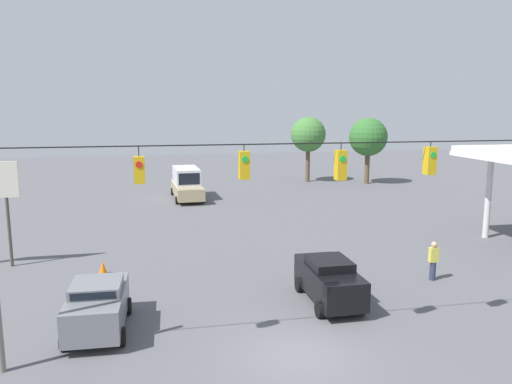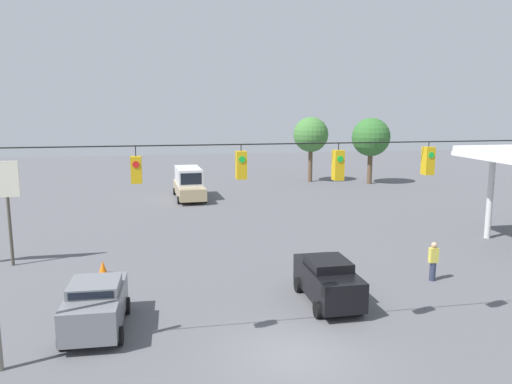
{
  "view_description": "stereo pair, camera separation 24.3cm",
  "coord_description": "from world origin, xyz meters",
  "px_view_note": "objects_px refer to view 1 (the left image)",
  "views": [
    {
      "loc": [
        4.4,
        14.43,
        7.92
      ],
      "look_at": [
        -0.74,
        -10.25,
        3.61
      ],
      "focal_mm": 35.0,
      "sensor_mm": 36.0,
      "label": 1
    },
    {
      "loc": [
        4.16,
        14.48,
        7.92
      ],
      "look_at": [
        -0.74,
        -10.25,
        3.61
      ],
      "focal_mm": 35.0,
      "sensor_mm": 36.0,
      "label": 2
    }
  ],
  "objects_px": {
    "traffic_cone_third": "(103,268)",
    "pedestrian": "(433,261)",
    "box_truck_tan_withflow_deep": "(187,183)",
    "traffic_cone_second": "(98,283)",
    "tree_horizon_left": "(368,137)",
    "sedan_grey_parked_shoulder": "(98,305)",
    "sedan_black_crossing_near": "(329,280)",
    "traffic_cone_nearest": "(94,302)",
    "overhead_signal_span": "(295,205)",
    "tree_horizon_right": "(308,135)"
  },
  "relations": [
    {
      "from": "sedan_black_crossing_near",
      "to": "sedan_grey_parked_shoulder",
      "type": "bearing_deg",
      "value": 5.33
    },
    {
      "from": "sedan_grey_parked_shoulder",
      "to": "pedestrian",
      "type": "relative_size",
      "value": 2.26
    },
    {
      "from": "sedan_black_crossing_near",
      "to": "traffic_cone_second",
      "type": "distance_m",
      "value": 10.01
    },
    {
      "from": "traffic_cone_nearest",
      "to": "sedan_black_crossing_near",
      "type": "bearing_deg",
      "value": 172.74
    },
    {
      "from": "sedan_black_crossing_near",
      "to": "traffic_cone_nearest",
      "type": "height_order",
      "value": "sedan_black_crossing_near"
    },
    {
      "from": "overhead_signal_span",
      "to": "tree_horizon_right",
      "type": "height_order",
      "value": "overhead_signal_span"
    },
    {
      "from": "box_truck_tan_withflow_deep",
      "to": "tree_horizon_right",
      "type": "distance_m",
      "value": 15.79
    },
    {
      "from": "tree_horizon_left",
      "to": "traffic_cone_nearest",
      "type": "bearing_deg",
      "value": 49.57
    },
    {
      "from": "traffic_cone_third",
      "to": "pedestrian",
      "type": "bearing_deg",
      "value": 165.15
    },
    {
      "from": "sedan_grey_parked_shoulder",
      "to": "traffic_cone_third",
      "type": "distance_m",
      "value": 6.42
    },
    {
      "from": "traffic_cone_third",
      "to": "tree_horizon_right",
      "type": "xyz_separation_m",
      "value": [
        -18.77,
        -26.84,
        4.67
      ]
    },
    {
      "from": "sedan_black_crossing_near",
      "to": "pedestrian",
      "type": "height_order",
      "value": "sedan_black_crossing_near"
    },
    {
      "from": "box_truck_tan_withflow_deep",
      "to": "overhead_signal_span",
      "type": "bearing_deg",
      "value": 93.35
    },
    {
      "from": "sedan_grey_parked_shoulder",
      "to": "overhead_signal_span",
      "type": "bearing_deg",
      "value": 160.45
    },
    {
      "from": "box_truck_tan_withflow_deep",
      "to": "traffic_cone_second",
      "type": "bearing_deg",
      "value": 76.02
    },
    {
      "from": "tree_horizon_left",
      "to": "traffic_cone_third",
      "type": "bearing_deg",
      "value": 44.81
    },
    {
      "from": "overhead_signal_span",
      "to": "pedestrian",
      "type": "height_order",
      "value": "overhead_signal_span"
    },
    {
      "from": "sedan_grey_parked_shoulder",
      "to": "tree_horizon_right",
      "type": "bearing_deg",
      "value": -118.9
    },
    {
      "from": "traffic_cone_nearest",
      "to": "pedestrian",
      "type": "xyz_separation_m",
      "value": [
        -15.0,
        -0.36,
        0.61
      ]
    },
    {
      "from": "box_truck_tan_withflow_deep",
      "to": "tree_horizon_left",
      "type": "distance_m",
      "value": 19.98
    },
    {
      "from": "overhead_signal_span",
      "to": "traffic_cone_nearest",
      "type": "xyz_separation_m",
      "value": [
        6.96,
        -4.37,
        -4.47
      ]
    },
    {
      "from": "overhead_signal_span",
      "to": "box_truck_tan_withflow_deep",
      "type": "distance_m",
      "value": 28.32
    },
    {
      "from": "box_truck_tan_withflow_deep",
      "to": "pedestrian",
      "type": "height_order",
      "value": "box_truck_tan_withflow_deep"
    },
    {
      "from": "sedan_grey_parked_shoulder",
      "to": "traffic_cone_nearest",
      "type": "bearing_deg",
      "value": -79.43
    },
    {
      "from": "box_truck_tan_withflow_deep",
      "to": "traffic_cone_nearest",
      "type": "relative_size",
      "value": 11.04
    },
    {
      "from": "box_truck_tan_withflow_deep",
      "to": "traffic_cone_second",
      "type": "height_order",
      "value": "box_truck_tan_withflow_deep"
    },
    {
      "from": "sedan_black_crossing_near",
      "to": "traffic_cone_second",
      "type": "relative_size",
      "value": 6.74
    },
    {
      "from": "sedan_grey_parked_shoulder",
      "to": "traffic_cone_nearest",
      "type": "height_order",
      "value": "sedan_grey_parked_shoulder"
    },
    {
      "from": "box_truck_tan_withflow_deep",
      "to": "traffic_cone_third",
      "type": "relative_size",
      "value": 11.04
    },
    {
      "from": "pedestrian",
      "to": "tree_horizon_left",
      "type": "relative_size",
      "value": 0.27
    },
    {
      "from": "overhead_signal_span",
      "to": "sedan_black_crossing_near",
      "type": "distance_m",
      "value": 5.52
    },
    {
      "from": "sedan_grey_parked_shoulder",
      "to": "tree_horizon_right",
      "type": "height_order",
      "value": "tree_horizon_right"
    },
    {
      "from": "traffic_cone_nearest",
      "to": "traffic_cone_second",
      "type": "distance_m",
      "value": 2.2
    },
    {
      "from": "pedestrian",
      "to": "traffic_cone_second",
      "type": "bearing_deg",
      "value": -6.98
    },
    {
      "from": "overhead_signal_span",
      "to": "tree_horizon_right",
      "type": "bearing_deg",
      "value": -108.3
    },
    {
      "from": "sedan_grey_parked_shoulder",
      "to": "traffic_cone_second",
      "type": "height_order",
      "value": "sedan_grey_parked_shoulder"
    },
    {
      "from": "box_truck_tan_withflow_deep",
      "to": "traffic_cone_second",
      "type": "relative_size",
      "value": 11.04
    },
    {
      "from": "overhead_signal_span",
      "to": "tree_horizon_left",
      "type": "height_order",
      "value": "overhead_signal_span"
    },
    {
      "from": "traffic_cone_second",
      "to": "tree_horizon_left",
      "type": "bearing_deg",
      "value": -132.75
    },
    {
      "from": "overhead_signal_span",
      "to": "tree_horizon_left",
      "type": "relative_size",
      "value": 2.69
    },
    {
      "from": "traffic_cone_second",
      "to": "tree_horizon_right",
      "type": "height_order",
      "value": "tree_horizon_right"
    },
    {
      "from": "traffic_cone_third",
      "to": "tree_horizon_left",
      "type": "relative_size",
      "value": 0.09
    },
    {
      "from": "sedan_grey_parked_shoulder",
      "to": "box_truck_tan_withflow_deep",
      "type": "xyz_separation_m",
      "value": [
        -4.94,
        -25.73,
        0.38
      ]
    },
    {
      "from": "sedan_black_crossing_near",
      "to": "tree_horizon_left",
      "type": "relative_size",
      "value": 0.63
    },
    {
      "from": "tree_horizon_left",
      "to": "tree_horizon_right",
      "type": "relative_size",
      "value": 0.99
    },
    {
      "from": "traffic_cone_third",
      "to": "pedestrian",
      "type": "height_order",
      "value": "pedestrian"
    },
    {
      "from": "sedan_black_crossing_near",
      "to": "tree_horizon_left",
      "type": "distance_m",
      "value": 33.58
    },
    {
      "from": "pedestrian",
      "to": "traffic_cone_nearest",
      "type": "bearing_deg",
      "value": 1.36
    },
    {
      "from": "box_truck_tan_withflow_deep",
      "to": "traffic_cone_third",
      "type": "xyz_separation_m",
      "value": [
        5.36,
        19.35,
        -1.02
      ]
    },
    {
      "from": "sedan_black_crossing_near",
      "to": "pedestrian",
      "type": "relative_size",
      "value": 2.34
    }
  ]
}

